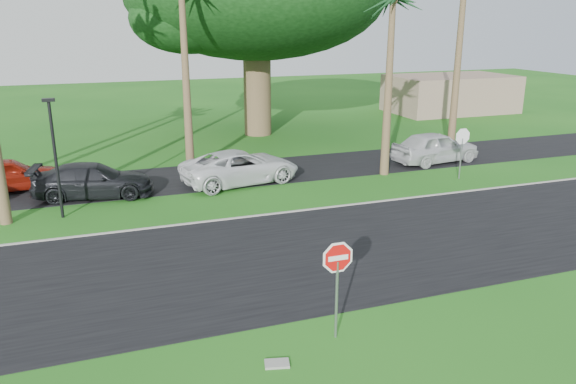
# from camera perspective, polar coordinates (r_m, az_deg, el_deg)

# --- Properties ---
(ground) EXTENTS (120.00, 120.00, 0.00)m
(ground) POSITION_cam_1_polar(r_m,az_deg,el_deg) (16.44, -1.12, -9.64)
(ground) COLOR #1A5615
(ground) RESTS_ON ground
(road) EXTENTS (120.00, 8.00, 0.02)m
(road) POSITION_cam_1_polar(r_m,az_deg,el_deg) (18.17, -3.14, -6.92)
(road) COLOR black
(road) RESTS_ON ground
(parking_strip) EXTENTS (120.00, 5.00, 0.02)m
(parking_strip) POSITION_cam_1_polar(r_m,az_deg,el_deg) (27.84, -9.31, 1.47)
(parking_strip) COLOR black
(parking_strip) RESTS_ON ground
(curb) EXTENTS (120.00, 0.12, 0.06)m
(curb) POSITION_cam_1_polar(r_m,az_deg,el_deg) (21.80, -6.18, -2.76)
(curb) COLOR gray
(curb) RESTS_ON ground
(stop_sign_near) EXTENTS (1.05, 0.07, 2.62)m
(stop_sign_near) POSITION_cam_1_polar(r_m,az_deg,el_deg) (13.32, 5.04, -7.93)
(stop_sign_near) COLOR gray
(stop_sign_near) RESTS_ON ground
(stop_sign_far) EXTENTS (1.05, 0.07, 2.62)m
(stop_sign_far) POSITION_cam_1_polar(r_m,az_deg,el_deg) (28.09, 17.27, 4.77)
(stop_sign_far) COLOR gray
(stop_sign_far) RESTS_ON ground
(palm_right_near) EXTENTS (5.00, 5.00, 9.50)m
(palm_right_near) POSITION_cam_1_polar(r_m,az_deg,el_deg) (27.56, 10.62, 18.47)
(palm_right_near) COLOR brown
(palm_right_near) RESTS_ON ground
(streetlight_right) EXTENTS (0.45, 0.25, 4.64)m
(streetlight_right) POSITION_cam_1_polar(r_m,az_deg,el_deg) (22.98, -22.61, 3.85)
(streetlight_right) COLOR black
(streetlight_right) RESTS_ON ground
(building_far) EXTENTS (10.00, 6.00, 3.00)m
(building_far) POSITION_cam_1_polar(r_m,az_deg,el_deg) (49.49, 16.17, 9.58)
(building_far) COLOR gray
(building_far) RESTS_ON ground
(car_red) EXTENTS (4.65, 2.42, 1.51)m
(car_red) POSITION_cam_1_polar(r_m,az_deg,el_deg) (28.04, -26.64, 1.54)
(car_red) COLOR maroon
(car_red) RESTS_ON ground
(car_dark) EXTENTS (5.32, 2.86, 1.47)m
(car_dark) POSITION_cam_1_polar(r_m,az_deg,el_deg) (25.67, -19.18, 1.07)
(car_dark) COLOR black
(car_dark) RESTS_ON ground
(car_minivan) EXTENTS (5.97, 3.58, 1.55)m
(car_minivan) POSITION_cam_1_polar(r_m,az_deg,el_deg) (26.43, -4.84, 2.52)
(car_minivan) COLOR silver
(car_minivan) RESTS_ON ground
(car_pickup) EXTENTS (5.17, 2.63, 1.69)m
(car_pickup) POSITION_cam_1_polar(r_m,az_deg,el_deg) (31.22, 14.73, 4.41)
(car_pickup) COLOR silver
(car_pickup) RESTS_ON ground
(utility_slab) EXTENTS (0.62, 0.47, 0.06)m
(utility_slab) POSITION_cam_1_polar(r_m,az_deg,el_deg) (13.13, -1.13, -17.04)
(utility_slab) COLOR gray
(utility_slab) RESTS_ON ground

